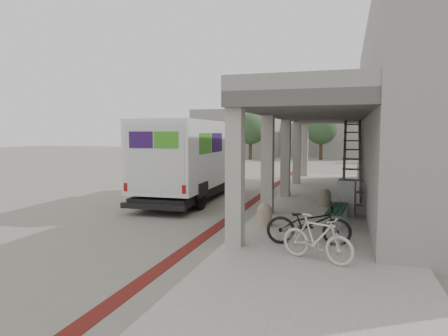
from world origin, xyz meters
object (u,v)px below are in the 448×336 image
(utility_cabinet, at_px, (347,197))
(bicycle_cream, at_px, (317,238))
(bicycle_black, at_px, (309,223))
(bench, at_px, (337,212))
(fedex_truck, at_px, (191,158))

(utility_cabinet, relative_size, bicycle_cream, 0.71)
(bicycle_black, bearing_deg, bench, -20.78)
(bench, distance_m, bicycle_cream, 3.65)
(bench, bearing_deg, fedex_truck, 155.11)
(bench, height_order, bicycle_black, bicycle_black)
(bench, bearing_deg, utility_cabinet, 84.39)
(fedex_truck, distance_m, utility_cabinet, 6.59)
(fedex_truck, relative_size, bicycle_black, 3.90)
(bench, xyz_separation_m, bicycle_cream, (-0.31, -3.64, 0.14))
(utility_cabinet, bearing_deg, fedex_truck, 167.67)
(bench, bearing_deg, bicycle_cream, -89.84)
(fedex_truck, distance_m, bicycle_cream, 9.09)
(bicycle_cream, bearing_deg, bicycle_black, 37.12)
(bicycle_cream, bearing_deg, bench, 18.84)
(bicycle_cream, bearing_deg, fedex_truck, 62.27)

